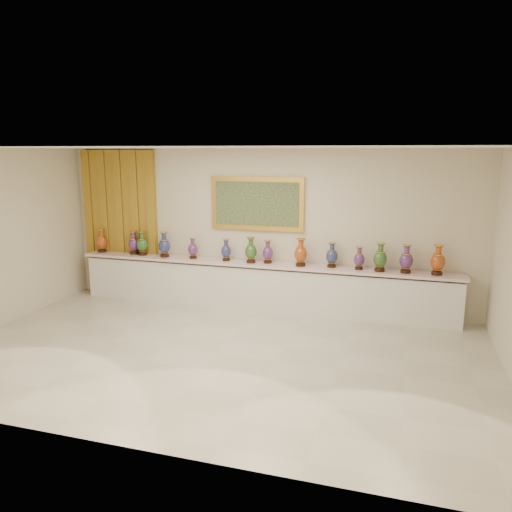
{
  "coord_description": "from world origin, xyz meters",
  "views": [
    {
      "loc": [
        2.56,
        -6.49,
        2.96
      ],
      "look_at": [
        0.1,
        1.7,
        1.15
      ],
      "focal_mm": 35.0,
      "sensor_mm": 36.0,
      "label": 1
    }
  ],
  "objects_px": {
    "vase_0": "(102,242)",
    "vase_1": "(134,244)",
    "counter": "(260,286)",
    "vase_2": "(142,244)"
  },
  "relations": [
    {
      "from": "vase_1",
      "to": "vase_2",
      "type": "distance_m",
      "value": 0.21
    },
    {
      "from": "counter",
      "to": "vase_0",
      "type": "bearing_deg",
      "value": 179.7
    },
    {
      "from": "vase_0",
      "to": "vase_1",
      "type": "xyz_separation_m",
      "value": [
        0.75,
        0.0,
        -0.0
      ]
    },
    {
      "from": "vase_0",
      "to": "vase_1",
      "type": "bearing_deg",
      "value": 0.17
    },
    {
      "from": "vase_2",
      "to": "counter",
      "type": "bearing_deg",
      "value": 0.26
    },
    {
      "from": "counter",
      "to": "vase_0",
      "type": "height_order",
      "value": "vase_0"
    },
    {
      "from": "counter",
      "to": "vase_1",
      "type": "relative_size",
      "value": 15.59
    },
    {
      "from": "counter",
      "to": "vase_0",
      "type": "xyz_separation_m",
      "value": [
        -3.41,
        0.02,
        0.68
      ]
    },
    {
      "from": "vase_1",
      "to": "counter",
      "type": "bearing_deg",
      "value": -0.43
    },
    {
      "from": "counter",
      "to": "vase_2",
      "type": "height_order",
      "value": "vase_2"
    }
  ]
}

